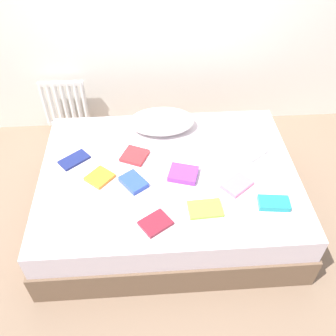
# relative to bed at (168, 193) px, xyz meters

# --- Properties ---
(ground_plane) EXTENTS (8.00, 8.00, 0.00)m
(ground_plane) POSITION_rel_bed_xyz_m (0.00, 0.00, -0.25)
(ground_plane) COLOR #7F6651
(bed) EXTENTS (2.00, 1.50, 0.50)m
(bed) POSITION_rel_bed_xyz_m (0.00, 0.00, 0.00)
(bed) COLOR brown
(bed) RESTS_ON ground
(radiator) EXTENTS (0.44, 0.04, 0.50)m
(radiator) POSITION_rel_bed_xyz_m (-0.97, 1.20, 0.09)
(radiator) COLOR white
(radiator) RESTS_ON ground
(pillow) EXTENTS (0.56, 0.36, 0.15)m
(pillow) POSITION_rel_bed_xyz_m (-0.02, 0.53, 0.33)
(pillow) COLOR white
(pillow) RESTS_ON bed
(textbook_pink) EXTENTS (0.26, 0.25, 0.03)m
(textbook_pink) POSITION_rel_bed_xyz_m (0.49, -0.20, 0.27)
(textbook_pink) COLOR pink
(textbook_pink) RESTS_ON bed
(textbook_maroon) EXTENTS (0.25, 0.24, 0.02)m
(textbook_maroon) POSITION_rel_bed_xyz_m (-0.12, -0.50, 0.26)
(textbook_maroon) COLOR maroon
(textbook_maroon) RESTS_ON bed
(textbook_orange) EXTENTS (0.24, 0.24, 0.03)m
(textbook_orange) POSITION_rel_bed_xyz_m (-0.52, -0.05, 0.27)
(textbook_orange) COLOR orange
(textbook_orange) RESTS_ON bed
(textbook_white) EXTENTS (0.26, 0.23, 0.04)m
(textbook_white) POSITION_rel_bed_xyz_m (0.68, 0.13, 0.27)
(textbook_white) COLOR white
(textbook_white) RESTS_ON bed
(textbook_purple) EXTENTS (0.25, 0.23, 0.04)m
(textbook_purple) POSITION_rel_bed_xyz_m (0.11, -0.06, 0.27)
(textbook_purple) COLOR purple
(textbook_purple) RESTS_ON bed
(textbook_lime) EXTENTS (0.24, 0.17, 0.02)m
(textbook_lime) POSITION_rel_bed_xyz_m (0.23, -0.40, 0.26)
(textbook_lime) COLOR #8CC638
(textbook_lime) RESTS_ON bed
(textbook_red) EXTENTS (0.25, 0.25, 0.03)m
(textbook_red) POSITION_rel_bed_xyz_m (-0.26, 0.17, 0.27)
(textbook_red) COLOR red
(textbook_red) RESTS_ON bed
(textbook_blue) EXTENTS (0.23, 0.24, 0.04)m
(textbook_blue) POSITION_rel_bed_xyz_m (-0.27, -0.12, 0.27)
(textbook_blue) COLOR #2847B7
(textbook_blue) RESTS_ON bed
(textbook_teal) EXTENTS (0.23, 0.14, 0.04)m
(textbook_teal) POSITION_rel_bed_xyz_m (0.71, -0.39, 0.27)
(textbook_teal) COLOR teal
(textbook_teal) RESTS_ON bed
(textbook_navy) EXTENTS (0.26, 0.24, 0.02)m
(textbook_navy) POSITION_rel_bed_xyz_m (-0.73, 0.16, 0.26)
(textbook_navy) COLOR navy
(textbook_navy) RESTS_ON bed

